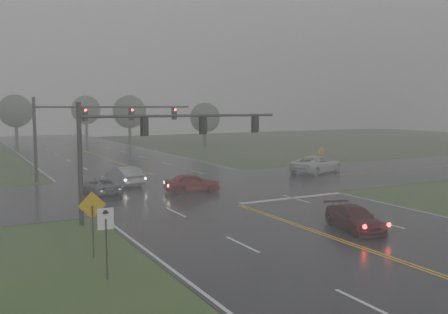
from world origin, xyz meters
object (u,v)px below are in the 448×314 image
sedan_maroon (354,230)px  sedan_silver (124,185)px  pickup_white (317,173)px  signal_gantry_near (148,137)px  sedan_red (192,192)px  car_grey (100,194)px  signal_gantry_far (88,121)px

sedan_maroon → sedan_silver: size_ratio=0.92×
pickup_white → signal_gantry_near: bearing=98.0°
sedan_red → sedan_silver: 6.56m
sedan_maroon → signal_gantry_near: (-8.36, 7.92, 4.68)m
signal_gantry_near → car_grey: bearing=93.4°
sedan_silver → sedan_red: bearing=116.7°
car_grey → signal_gantry_far: (1.14, 7.92, 5.08)m
sedan_red → car_grey: 6.76m
sedan_maroon → pickup_white: (12.30, 18.37, 0.00)m
sedan_silver → pickup_white: pickup_white is taller
car_grey → pickup_white: bearing=177.1°
sedan_silver → pickup_white: 18.51m
pickup_white → signal_gantry_far: size_ratio=0.42×
car_grey → signal_gantry_near: signal_gantry_near is taller
sedan_silver → car_grey: size_ratio=1.07×
signal_gantry_near → signal_gantry_far: signal_gantry_far is taller
sedan_red → car_grey: bearing=78.7°
pickup_white → sedan_red: bearing=86.1°
pickup_white → car_grey: bearing=75.0°
sedan_maroon → signal_gantry_far: (-7.76, 24.89, 5.08)m
sedan_silver → pickup_white: size_ratio=0.77×
sedan_silver → signal_gantry_far: size_ratio=0.33×
signal_gantry_far → car_grey: bearing=-98.2°
sedan_maroon → sedan_red: sedan_red is taller
signal_gantry_far → signal_gantry_near: bearing=-92.0°
sedan_maroon → car_grey: 19.16m
pickup_white → signal_gantry_near: size_ratio=0.48×
pickup_white → signal_gantry_far: signal_gantry_far is taller
sedan_silver → car_grey: 4.04m
signal_gantry_far → sedan_maroon: bearing=-72.7°
sedan_red → signal_gantry_near: signal_gantry_near is taller
sedan_red → signal_gantry_far: signal_gantry_far is taller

